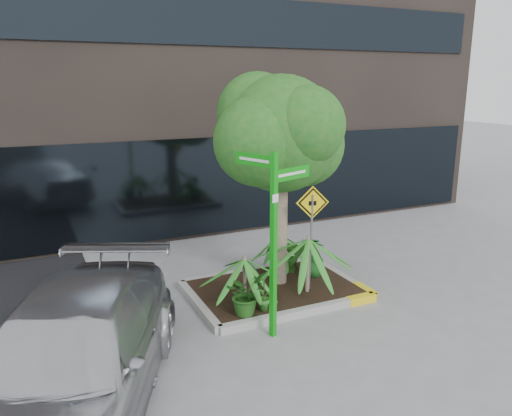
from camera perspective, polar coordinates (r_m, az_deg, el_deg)
name	(u,v)px	position (r m, az deg, el deg)	size (l,w,h in m)	color
ground	(272,301)	(9.79, 1.86, -10.59)	(80.00, 80.00, 0.00)	gray
planter	(276,289)	(10.07, 2.34, -9.23)	(3.35, 2.36, 0.15)	#9E9E99
tree	(281,134)	(9.57, 2.82, 8.44)	(2.87, 2.55, 4.31)	tan
palm_front	(308,239)	(9.53, 6.00, -3.57)	(1.27, 1.27, 1.42)	tan
palm_left	(245,259)	(9.11, -1.32, -5.90)	(0.99, 0.99, 1.10)	tan
palm_back	(281,235)	(10.76, 2.91, -3.07)	(0.92, 0.92, 1.02)	tan
parked_car	(70,361)	(6.86, -20.50, -16.02)	(2.11, 5.20, 1.51)	silver
shrub_a	(245,294)	(8.80, -1.25, -9.76)	(0.68, 0.68, 0.76)	#1E4F16
shrub_b	(313,256)	(10.54, 6.53, -5.49)	(0.47, 0.47, 0.84)	#216E25
shrub_c	(264,290)	(8.94, 0.90, -9.36)	(0.40, 0.40, 0.76)	#317624
shrub_d	(292,257)	(10.69, 4.13, -5.57)	(0.38, 0.38, 0.69)	#275A1A
street_sign_post	(273,225)	(7.94, 2.01, -1.92)	(1.10, 0.87, 3.07)	#0E9F12
cattle_sign	(312,221)	(9.51, 6.39, -1.44)	(0.62, 0.18, 2.08)	slate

